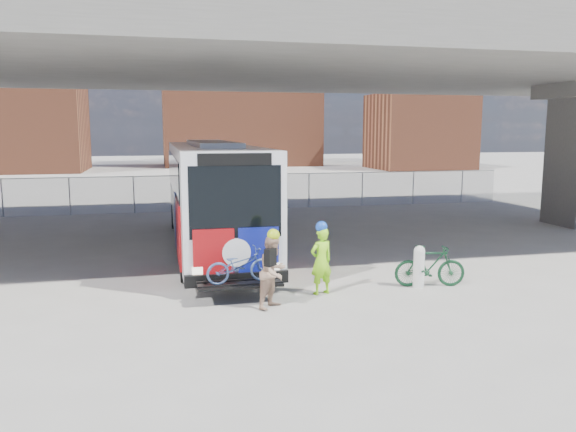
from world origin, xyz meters
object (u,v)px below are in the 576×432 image
object	(u,v)px
cyclist_tan	(273,271)
bike_parked	(430,266)
bollard	(419,265)
bus	(212,187)
cyclist_hivis	(321,259)

from	to	relation	value
cyclist_tan	bike_parked	distance (m)	4.41
bike_parked	cyclist_tan	bearing A→B (deg)	112.39
bollard	bike_parked	xyz separation A→B (m)	(0.31, 0.00, -0.04)
bus	bollard	xyz separation A→B (m)	(4.71, -6.33, -1.52)
cyclist_hivis	cyclist_tan	bearing A→B (deg)	12.83
bollard	cyclist_tan	size ratio (longest dim) A/B	0.60
cyclist_tan	bollard	bearing A→B (deg)	-31.26
bollard	bus	bearing A→B (deg)	126.66
bollard	cyclist_tan	xyz separation A→B (m)	(-4.02, -0.81, 0.28)
cyclist_hivis	cyclist_tan	xyz separation A→B (m)	(-1.38, -0.81, -0.02)
cyclist_tan	cyclist_hivis	bearing A→B (deg)	-12.20
bus	cyclist_hivis	xyz separation A→B (m)	(2.07, -6.33, -1.22)
bus	cyclist_tan	xyz separation A→B (m)	(0.70, -7.14, -1.24)
bus	cyclist_tan	world-z (taller)	bus
cyclist_tan	bike_parked	xyz separation A→B (m)	(4.33, 0.81, -0.32)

